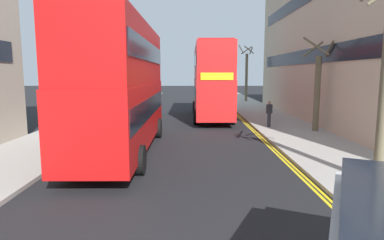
% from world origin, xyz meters
% --- Properties ---
extents(sidewalk_right, '(4.00, 80.00, 0.14)m').
position_xyz_m(sidewalk_right, '(6.50, 16.00, 0.07)').
color(sidewalk_right, '#9E9991').
rests_on(sidewalk_right, ground).
extents(sidewalk_left, '(4.00, 80.00, 0.14)m').
position_xyz_m(sidewalk_left, '(-6.50, 16.00, 0.07)').
color(sidewalk_left, '#9E9991').
rests_on(sidewalk_left, ground).
extents(kerb_line_outer, '(0.10, 56.00, 0.01)m').
position_xyz_m(kerb_line_outer, '(4.40, 14.00, 0.00)').
color(kerb_line_outer, yellow).
rests_on(kerb_line_outer, ground).
extents(kerb_line_inner, '(0.10, 56.00, 0.01)m').
position_xyz_m(kerb_line_inner, '(4.24, 14.00, 0.00)').
color(kerb_line_inner, yellow).
rests_on(kerb_line_inner, ground).
extents(double_decker_bus_away, '(2.84, 10.82, 5.64)m').
position_xyz_m(double_decker_bus_away, '(-2.50, 13.54, 3.03)').
color(double_decker_bus_away, '#B20F0F').
rests_on(double_decker_bus_away, ground).
extents(double_decker_bus_oncoming, '(2.84, 10.82, 5.64)m').
position_xyz_m(double_decker_bus_oncoming, '(2.05, 24.81, 3.03)').
color(double_decker_bus_oncoming, red).
rests_on(double_decker_bus_oncoming, ground).
extents(pedestrian_far, '(0.34, 0.22, 1.62)m').
position_xyz_m(pedestrian_far, '(5.40, 19.71, 0.99)').
color(pedestrian_far, '#2D2D38').
rests_on(pedestrian_far, sidewalk_right).
extents(street_tree_near, '(1.72, 1.66, 6.71)m').
position_xyz_m(street_tree_near, '(7.07, 39.23, 3.37)').
color(street_tree_near, '#6B6047').
rests_on(street_tree_near, sidewalk_right).
extents(street_tree_mid, '(1.67, 1.85, 5.37)m').
position_xyz_m(street_tree_mid, '(7.80, 18.29, 2.60)').
color(street_tree_mid, '#6B6047').
rests_on(street_tree_mid, sidewalk_right).
extents(townhouse_terrace_right, '(10.08, 28.00, 12.15)m').
position_xyz_m(townhouse_terrace_right, '(13.50, 22.42, 6.08)').
color(townhouse_terrace_right, beige).
rests_on(townhouse_terrace_right, ground).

